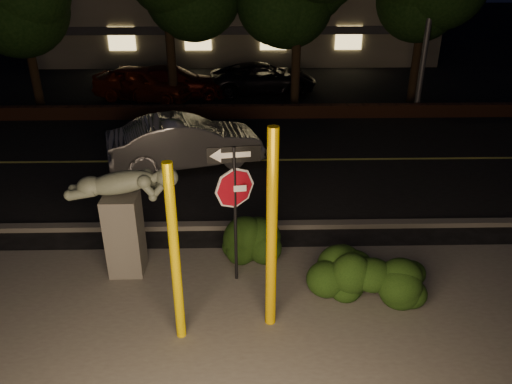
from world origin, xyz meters
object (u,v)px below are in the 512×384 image
yellow_pole_right (272,234)px  sculpture (123,210)px  parked_car_dark (264,78)px  yellow_pole_left (175,257)px  silver_sedan (185,142)px  parked_car_red (144,83)px  parked_car_darkred (174,82)px  signpost (235,189)px

yellow_pole_right → sculpture: 3.23m
sculpture → parked_car_dark: bearing=76.8°
yellow_pole_right → parked_car_dark: (0.45, 15.43, -1.15)m
yellow_pole_left → silver_sedan: bearing=95.1°
silver_sedan → parked_car_dark: silver_sedan is taller
parked_car_red → parked_car_darkred: parked_car_red is taller
parked_car_dark → yellow_pole_right: bearing=171.2°
sculpture → yellow_pole_right: bearing=-30.6°
sculpture → silver_sedan: (0.58, 5.48, -0.66)m
yellow_pole_left → yellow_pole_right: size_ratio=0.89×
silver_sedan → parked_car_dark: 8.73m
yellow_pole_right → parked_car_dark: yellow_pole_right is taller
silver_sedan → parked_car_red: size_ratio=1.05×
parked_car_red → parked_car_dark: 5.28m
yellow_pole_right → parked_car_darkred: size_ratio=0.78×
signpost → sculpture: bearing=163.1°
signpost → parked_car_red: (-4.11, 13.05, -1.27)m
sculpture → parked_car_red: sculpture is taller
yellow_pole_left → parked_car_dark: 15.88m
yellow_pole_right → sculpture: size_ratio=1.59×
silver_sedan → sculpture: bearing=157.6°
yellow_pole_left → parked_car_dark: bearing=82.8°
silver_sedan → yellow_pole_right: bearing=-179.3°
signpost → parked_car_dark: (1.06, 14.14, -1.34)m
yellow_pole_left → silver_sedan: (-0.66, 7.41, -0.85)m
sculpture → parked_car_red: size_ratio=0.53×
yellow_pole_right → silver_sedan: yellow_pole_right is taller
parked_car_red → yellow_pole_left: bearing=-150.5°
yellow_pole_right → signpost: size_ratio=1.29×
yellow_pole_right → parked_car_dark: 15.48m
parked_car_red → parked_car_dark: size_ratio=0.91×
parked_car_darkred → parked_car_dark: (3.92, 0.78, -0.02)m
yellow_pole_left → sculpture: (-1.24, 1.93, -0.19)m
silver_sedan → parked_car_darkred: (-1.28, 7.54, -0.07)m
yellow_pole_right → sculpture: (-2.76, 1.63, -0.40)m
parked_car_red → parked_car_darkred: size_ratio=0.92×
yellow_pole_right → silver_sedan: (-2.18, 7.11, -1.06)m
sculpture → silver_sedan: size_ratio=0.50×
yellow_pole_left → parked_car_darkred: size_ratio=0.69×
signpost → yellow_pole_left: bearing=-127.9°
silver_sedan → yellow_pole_left: bearing=168.7°
signpost → silver_sedan: signpost is taller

